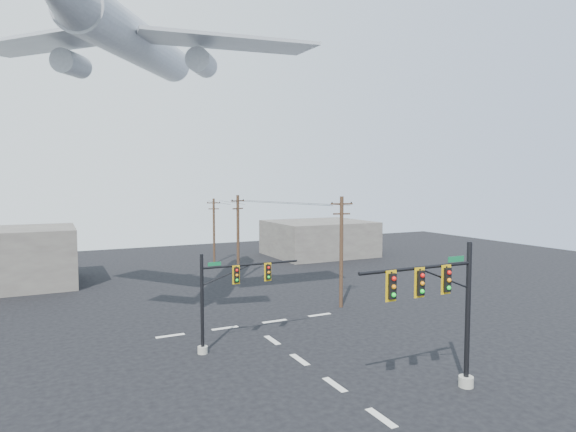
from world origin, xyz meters
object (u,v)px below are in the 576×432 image
signal_mast_near (444,310)px  signal_mast_far (225,297)px  utility_pole_a (341,250)px  utility_pole_b (238,236)px  utility_pole_c (214,230)px  airliner (137,44)px

signal_mast_near → signal_mast_far: bearing=125.6°
signal_mast_near → utility_pole_a: utility_pole_a is taller
signal_mast_near → signal_mast_far: size_ratio=1.10×
signal_mast_far → utility_pole_a: (12.34, 5.72, 1.56)m
signal_mast_far → utility_pole_b: 22.06m
signal_mast_far → utility_pole_b: bearing=67.5°
signal_mast_near → utility_pole_a: (4.54, 16.63, 0.66)m
signal_mast_near → utility_pole_c: bearing=87.9°
signal_mast_near → utility_pole_b: bearing=88.9°
utility_pole_a → utility_pole_b: bearing=121.5°
utility_pole_a → utility_pole_c: 26.58m
utility_pole_a → utility_pole_c: size_ratio=1.11×
signal_mast_near → signal_mast_far: 13.44m
utility_pole_a → utility_pole_c: (-2.93, 26.42, -0.48)m
signal_mast_near → utility_pole_c: 43.07m
signal_mast_near → utility_pole_b: size_ratio=0.82×
utility_pole_b → utility_pole_c: size_ratio=1.09×
utility_pole_b → utility_pole_c: utility_pole_b is taller
signal_mast_far → utility_pole_c: size_ratio=0.81×
utility_pole_c → airliner: 31.81m
utility_pole_a → signal_mast_near: bearing=-88.8°
signal_mast_far → airliner: bearing=114.6°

